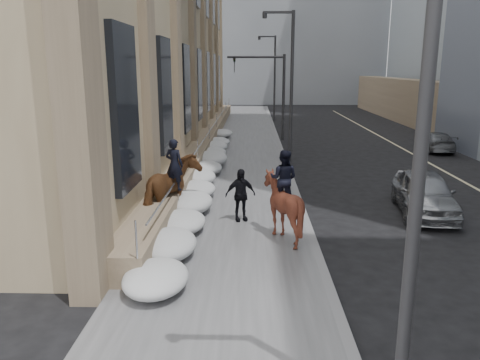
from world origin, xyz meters
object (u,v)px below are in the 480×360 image
(mounted_horse_left, at_px, (172,187))
(car_silver, at_px, (424,193))
(pedestrian, at_px, (240,195))
(car_grey, at_px, (435,141))
(mounted_horse_right, at_px, (282,202))

(mounted_horse_left, relative_size, car_silver, 0.61)
(pedestrian, height_order, car_silver, pedestrian)
(pedestrian, relative_size, car_silver, 0.39)
(pedestrian, xyz_separation_m, car_grey, (11.80, 14.31, -0.40))
(pedestrian, bearing_deg, mounted_horse_right, -69.15)
(mounted_horse_left, distance_m, mounted_horse_right, 3.93)
(pedestrian, bearing_deg, car_silver, -6.79)
(mounted_horse_left, bearing_deg, pedestrian, -161.08)
(mounted_horse_right, relative_size, car_grey, 0.64)
(mounted_horse_left, xyz_separation_m, mounted_horse_right, (3.57, -1.65, -0.01))
(mounted_horse_left, height_order, mounted_horse_right, mounted_horse_left)
(pedestrian, relative_size, car_grey, 0.43)
(mounted_horse_right, height_order, pedestrian, mounted_horse_right)
(mounted_horse_right, relative_size, car_silver, 0.59)
(car_silver, xyz_separation_m, car_grey, (5.28, 13.00, -0.16))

